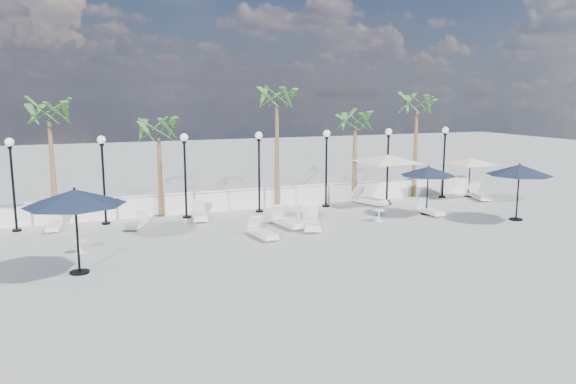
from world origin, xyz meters
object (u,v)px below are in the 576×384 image
object	(u,v)px
lounger_1	(137,223)
parasol_navy_right	(519,170)
lounger_4	(312,223)
parasol_navy_mid	(428,171)
parasol_navy_left	(75,198)
lounger_3	(199,214)
lounger_0	(54,225)
lounger_8	(479,195)
lounger_2	(262,232)
lounger_7	(369,200)
parasol_cream_sq_a	(388,155)
lounger_5	(288,221)
lounger_6	(429,210)
parasol_cream_sq_b	(470,158)

from	to	relation	value
lounger_1	parasol_navy_right	xyz separation A→B (m)	(15.95, -4.69, 2.05)
lounger_4	parasol_navy_mid	world-z (taller)	parasol_navy_mid
parasol_navy_left	parasol_navy_mid	distance (m)	15.72
lounger_4	parasol_navy_right	xyz separation A→B (m)	(9.20, -1.82, 1.99)
lounger_3	parasol_navy_left	world-z (taller)	parasol_navy_left
lounger_4	lounger_0	bearing A→B (deg)	179.73
lounger_3	lounger_8	xyz separation A→B (m)	(15.03, -0.62, 0.01)
lounger_0	lounger_4	distance (m)	10.70
parasol_navy_mid	parasol_navy_right	size ratio (longest dim) A/B	0.90
lounger_0	lounger_2	xyz separation A→B (m)	(7.64, -4.39, 0.02)
lounger_7	parasol_cream_sq_a	size ratio (longest dim) A/B	0.39
lounger_3	lounger_8	world-z (taller)	lounger_8
lounger_5	parasol_cream_sq_a	size ratio (longest dim) A/B	0.38
lounger_2	lounger_5	xyz separation A→B (m)	(1.60, 1.34, 0.03)
lounger_4	lounger_3	bearing A→B (deg)	159.24
lounger_2	parasol_navy_mid	bearing A→B (deg)	1.06
lounger_6	lounger_8	xyz separation A→B (m)	(4.77, 2.25, 0.04)
lounger_1	parasol_navy_left	bearing A→B (deg)	-88.48
lounger_0	lounger_8	distance (m)	21.10
lounger_6	parasol_navy_left	bearing A→B (deg)	-168.83
parasol_cream_sq_a	lounger_3	bearing A→B (deg)	-179.63
lounger_2	parasol_navy_right	world-z (taller)	parasol_navy_right
lounger_4	lounger_5	size ratio (longest dim) A/B	1.05
lounger_2	lounger_8	size ratio (longest dim) A/B	0.88
parasol_cream_sq_a	parasol_cream_sq_b	size ratio (longest dim) A/B	1.22
parasol_navy_right	parasol_navy_mid	bearing A→B (deg)	140.86
lounger_2	lounger_4	world-z (taller)	lounger_4
lounger_0	parasol_navy_mid	xyz separation A→B (m)	(16.20, -3.07, 1.83)
lounger_3	lounger_4	world-z (taller)	lounger_4
lounger_2	parasol_navy_right	distance (m)	11.83
lounger_0	lounger_8	size ratio (longest dim) A/B	0.78
lounger_2	lounger_3	xyz separation A→B (m)	(-1.58, 4.11, 0.02)
lounger_3	parasol_navy_right	size ratio (longest dim) A/B	0.70
lounger_1	lounger_2	xyz separation A→B (m)	(4.36, -3.54, 0.02)
lounger_1	lounger_7	distance (m)	11.61
lounger_1	lounger_4	size ratio (longest dim) A/B	0.77
lounger_8	parasol_navy_left	bearing A→B (deg)	-148.19
lounger_0	lounger_1	bearing A→B (deg)	-8.97
parasol_navy_left	parasol_navy_mid	size ratio (longest dim) A/B	1.20
parasol_cream_sq_b	lounger_0	bearing A→B (deg)	179.95
lounger_0	parasol_navy_mid	bearing A→B (deg)	-5.14
lounger_1	parasol_navy_left	size ratio (longest dim) A/B	0.55
lounger_0	parasol_navy_left	distance (m)	6.91
lounger_2	parasol_navy_mid	xyz separation A→B (m)	(8.57, 1.32, 1.81)
lounger_1	lounger_3	bearing A→B (deg)	36.47
parasol_navy_left	parasol_cream_sq_a	xyz separation A→B (m)	(14.91, 6.27, 0.11)
lounger_3	parasol_navy_right	xyz separation A→B (m)	(13.18, -5.26, 2.01)
lounger_5	lounger_2	bearing A→B (deg)	-149.08
lounger_7	parasol_navy_right	size ratio (longest dim) A/B	0.75
lounger_0	parasol_cream_sq_a	world-z (taller)	parasol_cream_sq_a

